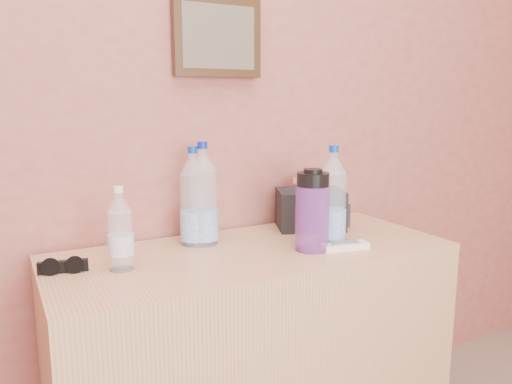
# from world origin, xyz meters

# --- Properties ---
(picture_frame) EXTENTS (0.30, 0.03, 0.25)m
(picture_frame) POSITION_xyz_m (0.21, 1.98, 1.40)
(picture_frame) COLOR #382311
(picture_frame) RESTS_ON room_shell
(dresser) EXTENTS (1.21, 0.50, 0.76)m
(dresser) POSITION_xyz_m (0.21, 1.73, 0.38)
(dresser) COLOR #A1704B
(dresser) RESTS_ON ground
(pet_large_b) EXTENTS (0.08, 0.08, 0.31)m
(pet_large_b) POSITION_xyz_m (0.08, 1.87, 0.89)
(pet_large_b) COLOR silver
(pet_large_b) RESTS_ON dresser
(pet_large_c) EXTENTS (0.09, 0.09, 0.32)m
(pet_large_c) POSITION_xyz_m (0.10, 1.86, 0.90)
(pet_large_c) COLOR white
(pet_large_c) RESTS_ON dresser
(pet_large_d) EXTENTS (0.08, 0.08, 0.31)m
(pet_large_d) POSITION_xyz_m (0.47, 1.68, 0.89)
(pet_large_d) COLOR silver
(pet_large_d) RESTS_ON dresser
(pet_small) EXTENTS (0.07, 0.07, 0.23)m
(pet_small) POSITION_xyz_m (-0.18, 1.73, 0.85)
(pet_small) COLOR silver
(pet_small) RESTS_ON dresser
(nalgene_bottle) EXTENTS (0.10, 0.10, 0.25)m
(nalgene_bottle) POSITION_xyz_m (0.37, 1.64, 0.88)
(nalgene_bottle) COLOR purple
(nalgene_bottle) RESTS_ON dresser
(sunglasses) EXTENTS (0.13, 0.07, 0.03)m
(sunglasses) POSITION_xyz_m (-0.32, 1.78, 0.77)
(sunglasses) COLOR black
(sunglasses) RESTS_ON dresser
(ac_remote) EXTENTS (0.15, 0.07, 0.02)m
(ac_remote) POSITION_xyz_m (0.46, 1.60, 0.77)
(ac_remote) COLOR silver
(ac_remote) RESTS_ON dresser
(toiletry_bag) EXTENTS (0.27, 0.24, 0.15)m
(toiletry_bag) POSITION_xyz_m (0.51, 1.86, 0.83)
(toiletry_bag) COLOR black
(toiletry_bag) RESTS_ON dresser
(foil_packet) EXTENTS (0.14, 0.13, 0.02)m
(foil_packet) POSITION_xyz_m (0.54, 1.89, 0.92)
(foil_packet) COLOR white
(foil_packet) RESTS_ON toiletry_bag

